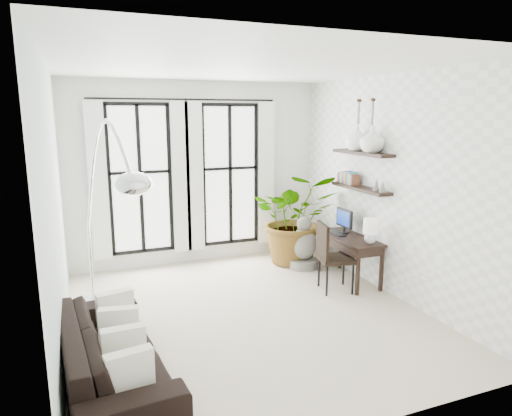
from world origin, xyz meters
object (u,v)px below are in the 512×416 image
buddha (304,246)px  arc_lamp (104,171)px  desk_chair (330,253)px  sofa (112,354)px  desk (351,240)px  plant (295,218)px

buddha → arc_lamp: bearing=-156.5°
desk_chair → buddha: bearing=95.5°
sofa → desk: (3.75, 1.58, 0.36)m
sofa → desk: 4.08m
plant → buddha: plant is taller
sofa → plant: 4.42m
plant → sofa: bearing=-140.3°
sofa → buddha: 4.20m
desk → arc_lamp: arc_lamp is taller
buddha → desk: bearing=-68.2°
sofa → desk_chair: (3.26, 1.38, 0.27)m
plant → arc_lamp: (-3.28, -1.75, 1.19)m
desk_chair → arc_lamp: size_ratio=0.41×
sofa → arc_lamp: 1.98m
sofa → buddha: buddha is taller
arc_lamp → buddha: (3.28, 1.43, -1.63)m
arc_lamp → buddha: arc_lamp is taller
buddha → plant: bearing=91.2°
plant → desk_chair: (-0.12, -1.43, -0.22)m
sofa → buddha: (3.39, 2.48, 0.05)m
plant → desk_chair: bearing=-95.0°
desk → buddha: size_ratio=1.36×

